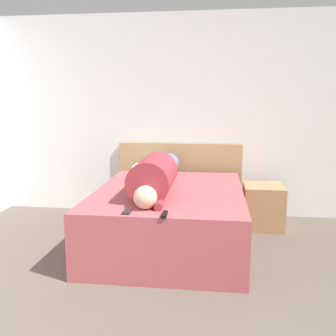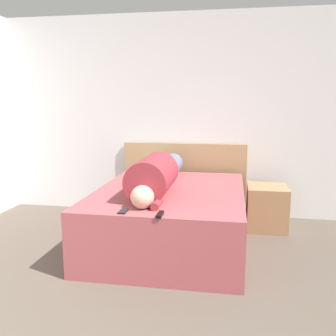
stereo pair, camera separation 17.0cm
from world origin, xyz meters
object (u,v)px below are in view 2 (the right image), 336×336
Objects in this scene: bed at (170,217)px; cell_phone at (123,211)px; pillow_near_headboard at (157,169)px; person_lying at (158,175)px; tv_remote at (160,214)px; nightstand at (267,207)px.

cell_phone reaches higher than bed.
pillow_near_headboard reaches higher than bed.
person_lying is at bearing -77.87° from pillow_near_headboard.
bed is 0.49m from person_lying.
tv_remote is at bearing -85.67° from bed.
pillow_near_headboard is (-1.35, 0.11, 0.40)m from nightstand.
nightstand is at bearing 33.34° from person_lying.
nightstand is at bearing -4.86° from pillow_near_headboard.
cell_phone is (-0.32, 0.05, -0.01)m from tv_remote.
pillow_near_headboard is (-0.31, 0.79, 0.35)m from bed.
person_lying is 0.86m from tv_remote.
tv_remote reaches higher than bed.
bed is 1.24m from nightstand.
person_lying reaches higher than bed.
cell_phone is at bearing -88.10° from pillow_near_headboard.
pillow_near_headboard is at bearing 111.22° from bed.
bed is 0.97m from tv_remote.
nightstand is at bearing 58.44° from tv_remote.
tv_remote is at bearing -77.57° from pillow_near_headboard.
bed is at bearing 37.90° from person_lying.
nightstand is 2.04m from cell_phone.
person_lying is at bearing 80.20° from cell_phone.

